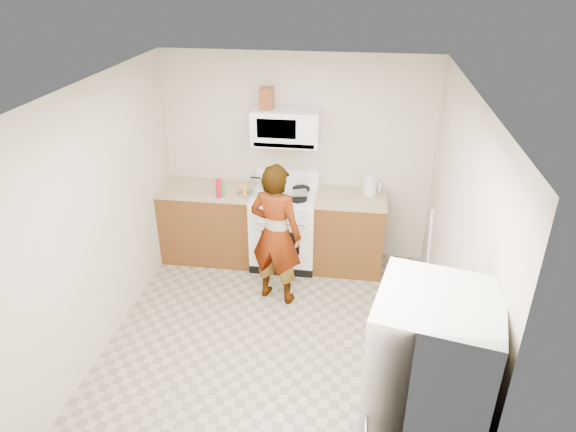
% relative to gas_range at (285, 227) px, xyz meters
% --- Properties ---
extents(floor, '(3.60, 3.60, 0.00)m').
position_rel_gas_range_xyz_m(floor, '(0.10, -1.48, -0.49)').
color(floor, gray).
rests_on(floor, ground).
extents(back_wall, '(3.20, 0.02, 2.50)m').
position_rel_gas_range_xyz_m(back_wall, '(0.10, 0.31, 0.76)').
color(back_wall, beige).
rests_on(back_wall, floor).
extents(right_wall, '(0.02, 3.60, 2.50)m').
position_rel_gas_range_xyz_m(right_wall, '(1.69, -1.48, 0.76)').
color(right_wall, beige).
rests_on(right_wall, floor).
extents(cabinet_left, '(1.12, 0.62, 0.90)m').
position_rel_gas_range_xyz_m(cabinet_left, '(-0.94, 0.01, -0.04)').
color(cabinet_left, brown).
rests_on(cabinet_left, floor).
extents(counter_left, '(1.14, 0.64, 0.03)m').
position_rel_gas_range_xyz_m(counter_left, '(-0.94, 0.01, 0.43)').
color(counter_left, tan).
rests_on(counter_left, cabinet_left).
extents(cabinet_right, '(0.80, 0.62, 0.90)m').
position_rel_gas_range_xyz_m(cabinet_right, '(0.78, 0.01, -0.04)').
color(cabinet_right, brown).
rests_on(cabinet_right, floor).
extents(counter_right, '(0.82, 0.64, 0.03)m').
position_rel_gas_range_xyz_m(counter_right, '(0.78, 0.01, 0.43)').
color(counter_right, tan).
rests_on(counter_right, cabinet_right).
extents(gas_range, '(0.76, 0.65, 1.13)m').
position_rel_gas_range_xyz_m(gas_range, '(0.00, 0.00, 0.00)').
color(gas_range, white).
rests_on(gas_range, floor).
extents(microwave, '(0.76, 0.38, 0.40)m').
position_rel_gas_range_xyz_m(microwave, '(0.00, 0.13, 1.21)').
color(microwave, white).
rests_on(microwave, back_wall).
extents(person, '(0.66, 0.53, 1.59)m').
position_rel_gas_range_xyz_m(person, '(0.02, -0.76, 0.31)').
color(person, tan).
rests_on(person, floor).
extents(fridge, '(0.83, 0.83, 1.70)m').
position_rel_gas_range_xyz_m(fridge, '(1.35, -2.96, 0.36)').
color(fridge, silver).
rests_on(fridge, floor).
extents(kettle, '(0.18, 0.18, 0.20)m').
position_rel_gas_range_xyz_m(kettle, '(0.99, 0.11, 0.55)').
color(kettle, silver).
rests_on(kettle, counter_right).
extents(jug, '(0.14, 0.14, 0.24)m').
position_rel_gas_range_xyz_m(jug, '(-0.21, 0.11, 1.53)').
color(jug, brown).
rests_on(jug, microwave).
extents(saucepan, '(0.22, 0.22, 0.11)m').
position_rel_gas_range_xyz_m(saucepan, '(-0.21, 0.15, 0.52)').
color(saucepan, '#AFAFB3').
rests_on(saucepan, gas_range).
extents(tray, '(0.29, 0.24, 0.05)m').
position_rel_gas_range_xyz_m(tray, '(0.15, -0.05, 0.47)').
color(tray, silver).
rests_on(tray, gas_range).
extents(bottle_spray, '(0.09, 0.09, 0.22)m').
position_rel_gas_range_xyz_m(bottle_spray, '(-0.73, -0.22, 0.56)').
color(bottle_spray, '#B50D2A').
rests_on(bottle_spray, counter_left).
extents(bottle_hot_sauce, '(0.05, 0.05, 0.14)m').
position_rel_gas_range_xyz_m(bottle_hot_sauce, '(-0.45, -0.13, 0.52)').
color(bottle_hot_sauce, '#FE9F1C').
rests_on(bottle_hot_sauce, counter_left).
extents(bottle_green_cap, '(0.07, 0.07, 0.18)m').
position_rel_gas_range_xyz_m(bottle_green_cap, '(-0.70, -0.19, 0.54)').
color(bottle_green_cap, green).
rests_on(bottle_green_cap, counter_left).
extents(pot_lid, '(0.32, 0.32, 0.01)m').
position_rel_gas_range_xyz_m(pot_lid, '(-0.44, -0.08, 0.46)').
color(pot_lid, silver).
rests_on(pot_lid, counter_left).
extents(broom, '(0.13, 0.26, 1.23)m').
position_rel_gas_range_xyz_m(broom, '(1.62, -0.72, 0.14)').
color(broom, silver).
rests_on(broom, floor).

